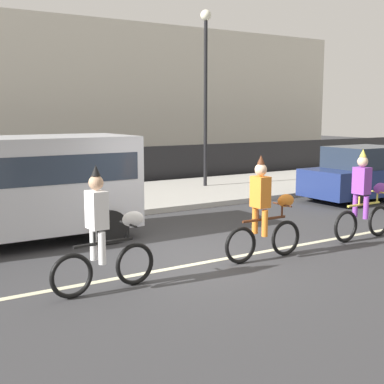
{
  "coord_description": "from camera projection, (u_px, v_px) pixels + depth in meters",
  "views": [
    {
      "loc": [
        -5.25,
        -8.2,
        2.68
      ],
      "look_at": [
        0.77,
        1.2,
        1.0
      ],
      "focal_mm": 50.0,
      "sensor_mm": 36.0,
      "label": 1
    }
  ],
  "objects": [
    {
      "name": "road_centre_line",
      "position": [
        207.0,
        262.0,
        9.61
      ],
      "size": [
        36.0,
        0.14,
        0.01
      ],
      "primitive_type": "cube",
      "color": "beige",
      "rests_on": "ground"
    },
    {
      "name": "sidewalk_curb",
      "position": [
        71.0,
        203.0,
        15.43
      ],
      "size": [
        60.0,
        5.0,
        0.15
      ],
      "primitive_type": "cube",
      "color": "#ADAAA3",
      "rests_on": "ground"
    },
    {
      "name": "ground_plane",
      "position": [
        192.0,
        256.0,
        10.03
      ],
      "size": [
        80.0,
        80.0,
        0.0
      ],
      "primitive_type": "plane",
      "color": "#38383A"
    },
    {
      "name": "parade_cyclist_zebra",
      "position": [
        104.0,
        237.0,
        7.94
      ],
      "size": [
        1.72,
        0.5,
        1.92
      ],
      "color": "black",
      "rests_on": "ground"
    },
    {
      "name": "building_backdrop",
      "position": [
        63.0,
        98.0,
        26.6
      ],
      "size": [
        28.0,
        8.0,
        6.7
      ],
      "primitive_type": "cube",
      "color": "beige",
      "rests_on": "ground"
    },
    {
      "name": "parade_cyclist_orange",
      "position": [
        265.0,
        214.0,
        9.68
      ],
      "size": [
        1.72,
        0.5,
        1.92
      ],
      "color": "black",
      "rests_on": "ground"
    },
    {
      "name": "street_lamp_post",
      "position": [
        206.0,
        72.0,
        17.88
      ],
      "size": [
        0.36,
        0.36,
        5.86
      ],
      "color": "black",
      "rests_on": "sidewalk_curb"
    },
    {
      "name": "fence_line",
      "position": [
        40.0,
        172.0,
        17.75
      ],
      "size": [
        40.0,
        0.08,
        1.4
      ],
      "primitive_type": "cube",
      "color": "black",
      "rests_on": "ground"
    },
    {
      "name": "parked_van_silver",
      "position": [
        14.0,
        182.0,
        10.73
      ],
      "size": [
        5.0,
        2.22,
        2.18
      ],
      "color": "silver",
      "rests_on": "ground"
    },
    {
      "name": "parked_car_navy",
      "position": [
        365.0,
        175.0,
        16.31
      ],
      "size": [
        4.1,
        1.92,
        1.64
      ],
      "color": "navy",
      "rests_on": "ground"
    },
    {
      "name": "parade_cyclist_purple",
      "position": [
        364.0,
        200.0,
        11.24
      ],
      "size": [
        1.72,
        0.5,
        1.92
      ],
      "color": "black",
      "rests_on": "ground"
    }
  ]
}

